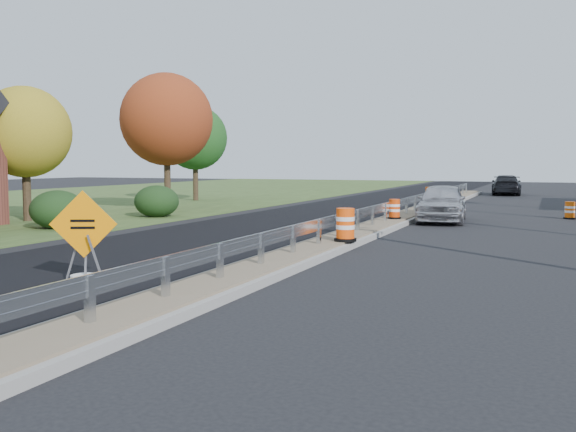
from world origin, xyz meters
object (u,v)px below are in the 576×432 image
at_px(barrel_median_near, 345,225).
at_px(barrel_median_far, 429,195).
at_px(barrel_median_mid, 394,209).
at_px(car_silver, 442,202).
at_px(caution_sign, 84,259).
at_px(car_dark_far, 506,185).
at_px(barrel_shoulder_near, 570,211).

height_order(barrel_median_near, barrel_median_far, barrel_median_near).
relative_size(barrel_median_mid, car_silver, 0.17).
distance_m(caution_sign, barrel_median_mid, 15.78).
bearing_deg(caution_sign, car_dark_far, 57.77).
bearing_deg(barrel_median_near, barrel_shoulder_near, 64.69).
xyz_separation_m(barrel_shoulder_near, car_dark_far, (-4.20, 21.80, 0.40)).
relative_size(caution_sign, car_dark_far, 0.37).
relative_size(barrel_median_mid, barrel_median_far, 0.93).
height_order(barrel_median_near, car_dark_far, car_dark_far).
xyz_separation_m(barrel_shoulder_near, car_silver, (-5.20, -3.59, 0.46)).
bearing_deg(caution_sign, car_silver, 50.08).
xyz_separation_m(barrel_median_near, barrel_median_mid, (-0.39, 8.10, -0.08)).
distance_m(barrel_median_near, barrel_median_far, 20.24).
bearing_deg(barrel_median_near, caution_sign, -115.75).
distance_m(barrel_median_mid, barrel_shoulder_near, 8.81).
xyz_separation_m(caution_sign, barrel_median_mid, (3.16, 15.46, 0.12)).
distance_m(caution_sign, barrel_median_near, 8.17).
distance_m(caution_sign, car_dark_far, 43.19).
distance_m(barrel_median_far, car_dark_far, 15.59).
bearing_deg(car_silver, caution_sign, -110.78).
height_order(barrel_median_mid, car_dark_far, car_dark_far).
distance_m(barrel_shoulder_near, car_silver, 6.33).
height_order(barrel_median_near, barrel_shoulder_near, barrel_median_near).
bearing_deg(car_dark_far, barrel_median_near, 82.09).
relative_size(barrel_median_near, car_dark_far, 0.18).
bearing_deg(barrel_median_near, barrel_median_mid, 92.79).
distance_m(barrel_median_far, car_silver, 10.43).
bearing_deg(caution_sign, barrel_median_mid, 53.95).
relative_size(car_silver, car_dark_far, 0.91).
relative_size(barrel_median_near, barrel_shoulder_near, 1.25).
bearing_deg(car_dark_far, caution_sign, 78.00).
height_order(caution_sign, car_silver, caution_sign).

